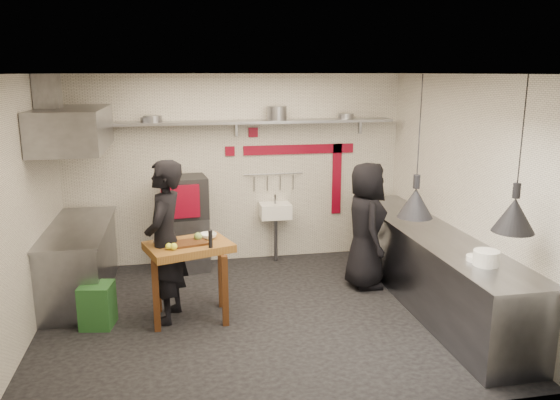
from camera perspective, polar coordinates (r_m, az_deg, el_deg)
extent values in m
plane|color=black|center=(6.62, -2.22, -12.00)|extent=(5.00, 5.00, 0.00)
plane|color=beige|center=(5.99, -2.46, 13.03)|extent=(5.00, 5.00, 0.00)
cube|color=beige|center=(8.19, -4.53, 3.21)|extent=(5.00, 0.04, 2.80)
cube|color=beige|center=(4.17, 2.00, -6.67)|extent=(5.00, 0.04, 2.80)
cube|color=beige|center=(6.30, -25.44, -1.10)|extent=(0.04, 4.20, 2.80)
cube|color=beige|center=(6.96, 18.46, 0.78)|extent=(0.04, 4.20, 2.80)
cube|color=maroon|center=(8.29, 2.02, 5.31)|extent=(1.70, 0.02, 0.14)
cube|color=maroon|center=(8.52, 5.93, 2.19)|extent=(0.14, 0.02, 1.10)
cube|color=maroon|center=(8.13, -2.82, 7.07)|extent=(0.14, 0.02, 0.14)
cube|color=maroon|center=(8.12, -5.26, 5.10)|extent=(0.14, 0.02, 0.14)
cube|color=slate|center=(7.92, -4.48, 8.12)|extent=(4.60, 0.34, 0.04)
cube|color=slate|center=(8.09, -18.18, 6.91)|extent=(0.04, 0.06, 0.24)
cube|color=slate|center=(8.08, -4.59, 7.51)|extent=(0.04, 0.06, 0.24)
cube|color=slate|center=(8.50, 8.37, 7.69)|extent=(0.04, 0.06, 0.24)
cylinder|color=slate|center=(7.87, -13.17, 8.26)|extent=(0.29, 0.29, 0.09)
cylinder|color=slate|center=(7.88, -13.63, 8.17)|extent=(0.28, 0.28, 0.07)
cylinder|color=slate|center=(8.00, -0.31, 9.07)|extent=(0.37, 0.37, 0.20)
cylinder|color=slate|center=(8.25, 6.88, 8.69)|extent=(0.30, 0.30, 0.08)
cube|color=slate|center=(8.06, -9.65, -4.43)|extent=(0.64, 0.59, 0.80)
cube|color=black|center=(7.88, -9.83, 0.35)|extent=(0.64, 0.60, 0.58)
cube|color=maroon|center=(7.57, -10.35, -0.19)|extent=(0.52, 0.09, 0.46)
cube|color=black|center=(7.60, -9.97, -0.14)|extent=(0.36, 0.06, 0.34)
cube|color=white|center=(8.23, -0.50, -1.13)|extent=(0.46, 0.34, 0.22)
cylinder|color=slate|center=(8.18, -0.51, 0.09)|extent=(0.03, 0.03, 0.14)
cylinder|color=slate|center=(8.31, -0.45, -4.14)|extent=(0.06, 0.06, 0.66)
cylinder|color=slate|center=(8.24, -0.69, 2.75)|extent=(0.90, 0.02, 0.02)
cube|color=slate|center=(7.06, 15.40, -6.88)|extent=(0.70, 3.80, 0.90)
cube|color=slate|center=(6.92, 15.63, -3.25)|extent=(0.76, 3.90, 0.03)
cylinder|color=white|center=(5.85, 20.74, -5.69)|extent=(0.28, 0.28, 0.15)
cylinder|color=white|center=(5.98, 19.79, -5.74)|extent=(0.26, 0.26, 0.05)
cube|color=slate|center=(7.47, -20.16, -6.11)|extent=(0.70, 1.90, 0.90)
cube|color=slate|center=(7.34, -20.45, -2.67)|extent=(0.76, 2.00, 0.03)
cube|color=slate|center=(7.11, -20.85, 6.97)|extent=(0.78, 1.60, 0.50)
cube|color=slate|center=(7.13, -23.12, 10.03)|extent=(0.28, 0.28, 0.50)
cube|color=#225724|center=(6.61, -18.54, -10.38)|extent=(0.40, 0.40, 0.50)
cube|color=#482610|center=(6.28, -9.47, -4.45)|extent=(0.43, 0.35, 0.02)
cylinder|color=black|center=(6.09, -7.28, -4.06)|extent=(0.05, 0.05, 0.20)
sphere|color=yellow|center=(6.11, -11.56, -4.75)|extent=(0.08, 0.08, 0.07)
sphere|color=yellow|center=(6.10, -11.04, -4.79)|extent=(0.09, 0.09, 0.08)
sphere|color=olive|center=(6.37, -8.57, -3.80)|extent=(0.12, 0.12, 0.10)
cube|color=slate|center=(6.40, -12.27, -4.21)|extent=(0.19, 0.16, 0.03)
imported|color=white|center=(6.44, -7.50, -3.74)|extent=(0.24, 0.24, 0.06)
imported|color=black|center=(6.34, -11.91, -4.31)|extent=(0.62, 0.78, 1.88)
imported|color=black|center=(7.30, 8.97, -2.64)|extent=(0.61, 0.87, 1.68)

